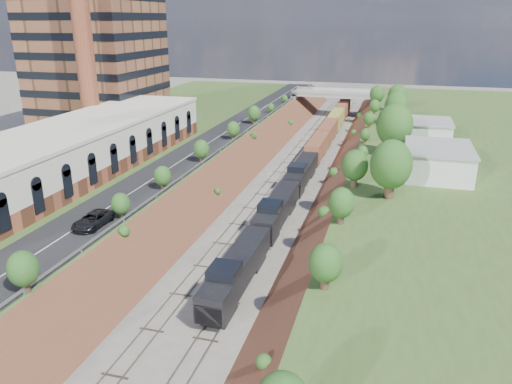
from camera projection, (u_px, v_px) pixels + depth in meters
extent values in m
cube|color=#3C5221|center=(121.00, 152.00, 95.53)|extent=(44.00, 180.00, 5.00)
cube|color=#3C5221|center=(495.00, 180.00, 78.69)|extent=(44.00, 180.00, 5.00)
cube|color=brown|center=(231.00, 173.00, 90.74)|extent=(10.00, 180.00, 10.00)
cube|color=brown|center=(353.00, 184.00, 85.13)|extent=(10.00, 180.00, 10.00)
cube|color=gray|center=(275.00, 177.00, 88.57)|extent=(1.58, 180.00, 0.18)
cube|color=gray|center=(304.00, 179.00, 87.24)|extent=(1.58, 180.00, 0.18)
cube|color=black|center=(206.00, 145.00, 90.22)|extent=(8.00, 180.00, 0.10)
cube|color=#99999E|center=(228.00, 143.00, 89.01)|extent=(0.06, 171.00, 0.30)
cube|color=brown|center=(72.00, 167.00, 73.07)|extent=(14.00, 62.00, 2.20)
cube|color=beige|center=(70.00, 145.00, 72.00)|extent=(14.00, 62.00, 4.30)
cube|color=beige|center=(68.00, 129.00, 71.20)|extent=(14.30, 62.30, 0.50)
cube|color=brown|center=(93.00, 16.00, 101.13)|extent=(22.00, 22.00, 44.00)
cylinder|color=brown|center=(82.00, 29.00, 85.22)|extent=(3.20, 3.20, 40.00)
cube|color=gray|center=(296.00, 103.00, 146.18)|extent=(1.50, 8.00, 6.20)
cube|color=gray|center=(376.00, 107.00, 140.31)|extent=(1.50, 8.00, 6.20)
cube|color=gray|center=(335.00, 94.00, 142.22)|extent=(24.00, 8.00, 1.00)
cube|color=gray|center=(334.00, 93.00, 138.32)|extent=(24.00, 0.30, 0.80)
cube|color=gray|center=(337.00, 89.00, 145.59)|extent=(24.00, 0.30, 0.80)
cube|color=silver|center=(438.00, 162.00, 72.36)|extent=(9.00, 12.00, 4.00)
cube|color=silver|center=(427.00, 132.00, 92.54)|extent=(8.00, 10.00, 3.60)
cylinder|color=#473323|center=(389.00, 188.00, 63.34)|extent=(1.30, 1.30, 2.62)
ellipsoid|color=#254D1B|center=(391.00, 164.00, 62.30)|extent=(5.25, 5.25, 6.30)
cylinder|color=#473323|center=(103.00, 229.00, 52.74)|extent=(0.66, 0.66, 1.22)
ellipsoid|color=#254D1B|center=(101.00, 216.00, 52.26)|extent=(2.45, 2.45, 2.94)
cube|color=black|center=(220.00, 312.00, 47.17)|extent=(2.40, 4.00, 0.90)
cube|color=black|center=(237.00, 269.00, 51.54)|extent=(2.82, 16.90, 2.64)
cube|color=black|center=(214.00, 308.00, 45.36)|extent=(2.59, 3.00, 1.80)
cube|color=silver|center=(214.00, 299.00, 45.03)|extent=(2.59, 3.00, 0.15)
cube|color=black|center=(224.00, 270.00, 47.33)|extent=(2.76, 3.10, 0.90)
cube|color=black|center=(277.00, 209.00, 67.80)|extent=(2.82, 16.90, 2.64)
cube|color=black|center=(302.00, 172.00, 84.07)|extent=(2.82, 16.90, 2.64)
cube|color=brown|center=(332.00, 124.00, 119.95)|extent=(2.82, 60.34, 3.38)
imported|color=black|center=(93.00, 220.00, 54.58)|extent=(2.62, 5.53, 1.53)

